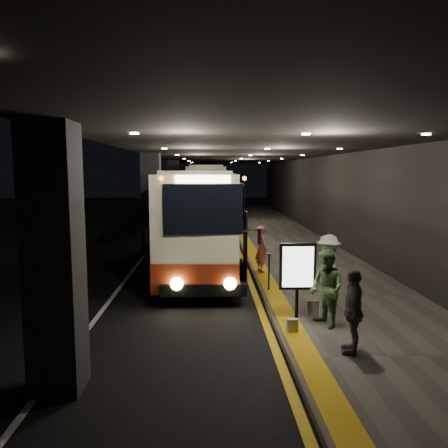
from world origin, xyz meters
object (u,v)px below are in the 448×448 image
object	(u,v)px
passenger_waiting_green	(326,289)
bag_polka	(312,308)
passenger_waiting_white	(328,267)
bag_plain	(292,325)
coach_main	(205,221)
coach_third	(210,188)
stanchion_post	(269,272)
coach_second	(208,194)
passenger_waiting_grey	(353,311)
passenger_boarding	(261,249)
info_sign	(298,268)

from	to	relation	value
passenger_waiting_green	bag_polka	distance (m)	1.04
passenger_waiting_white	bag_plain	world-z (taller)	passenger_waiting_white
coach_main	passenger_waiting_white	xyz separation A→B (m)	(3.38, -5.23, -0.66)
coach_main	passenger_waiting_white	size ratio (longest dim) A/B	6.42
coach_third	stanchion_post	world-z (taller)	coach_third
coach_second	passenger_waiting_grey	size ratio (longest dim) A/B	7.56
coach_second	coach_third	bearing A→B (deg)	89.82
passenger_boarding	info_sign	bearing A→B (deg)	164.92
passenger_boarding	passenger_waiting_grey	bearing A→B (deg)	169.56
coach_third	bag_plain	xyz separation A→B (m)	(1.72, -35.48, -1.62)
stanchion_post	bag_polka	bearing A→B (deg)	-71.80
passenger_waiting_grey	stanchion_post	bearing A→B (deg)	-152.08
coach_main	coach_third	xyz separation A→B (m)	(0.23, 27.81, 0.22)
coach_main	coach_second	size ratio (longest dim) A/B	0.92
passenger_waiting_green	stanchion_post	bearing A→B (deg)	177.14
coach_third	bag_polka	size ratio (longest dim) A/B	34.98
coach_main	passenger_boarding	xyz separation A→B (m)	(1.95, -1.97, -0.73)
bag_plain	stanchion_post	size ratio (longest dim) A/B	0.27
passenger_waiting_green	bag_plain	world-z (taller)	passenger_waiting_green
coach_second	passenger_boarding	world-z (taller)	coach_second
coach_main	info_sign	distance (m)	7.14
coach_main	passenger_boarding	distance (m)	2.86
stanchion_post	coach_third	bearing A→B (deg)	92.98
coach_second	passenger_waiting_green	distance (m)	24.76
passenger_boarding	info_sign	size ratio (longest dim) A/B	0.90
passenger_waiting_grey	bag_polka	size ratio (longest dim) A/B	4.54
coach_second	passenger_waiting_white	xyz separation A→B (m)	(3.33, -22.48, -0.84)
coach_main	passenger_waiting_green	size ratio (longest dim) A/B	6.55
coach_third	passenger_boarding	size ratio (longest dim) A/B	7.81
passenger_waiting_green	coach_third	bearing A→B (deg)	165.42
stanchion_post	bag_plain	bearing A→B (deg)	-89.12
coach_third	bag_polka	world-z (taller)	coach_third
coach_second	stanchion_post	xyz separation A→B (m)	(1.85, -21.54, -1.19)
info_sign	coach_second	bearing A→B (deg)	95.72
passenger_boarding	passenger_waiting_grey	distance (m)	6.87
coach_main	bag_plain	world-z (taller)	coach_main
coach_third	passenger_waiting_green	xyz separation A→B (m)	(2.54, -35.16, -0.89)
coach_second	passenger_waiting_green	xyz separation A→B (m)	(2.71, -24.59, -0.86)
passenger_boarding	bag_polka	distance (m)	4.71
info_sign	stanchion_post	distance (m)	2.60
passenger_waiting_green	passenger_waiting_white	size ratio (longest dim) A/B	0.98
bag_polka	info_sign	bearing A→B (deg)	-154.28
passenger_waiting_white	passenger_waiting_grey	bearing A→B (deg)	20.99
coach_main	stanchion_post	distance (m)	4.80
passenger_boarding	bag_plain	world-z (taller)	passenger_boarding
passenger_waiting_white	info_sign	world-z (taller)	info_sign
coach_main	stanchion_post	size ratio (longest dim) A/B	10.68
passenger_waiting_white	passenger_waiting_grey	world-z (taller)	passenger_waiting_white
coach_second	passenger_waiting_grey	bearing A→B (deg)	-82.99
passenger_boarding	passenger_waiting_green	size ratio (longest dim) A/B	0.93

